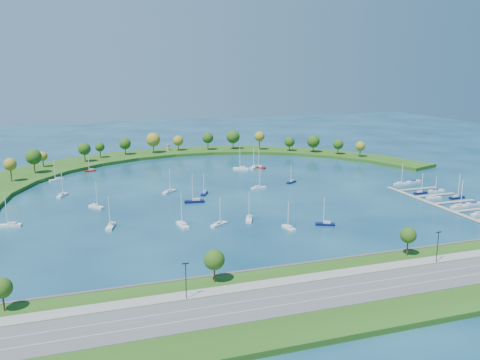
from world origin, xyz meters
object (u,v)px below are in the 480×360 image
object	(u,v)px
moored_boat_8	(254,167)
docked_boat_7	(457,197)
dock_system	(456,206)
docked_boat_9	(436,191)
moored_boat_4	(204,193)
docked_boat_2	(480,213)
moored_boat_6	(241,168)
moored_boat_18	(249,218)
moored_boat_9	(90,170)
moored_boat_17	(62,194)
moored_boat_16	(291,181)
moored_boat_2	(57,179)
docked_boat_4	(459,206)
moored_boat_11	(183,224)
moored_boat_10	(219,224)
docked_boat_5	(474,203)
docked_boat_6	(434,197)
moored_boat_14	(289,227)
docked_boat_10	(400,183)
moored_boat_3	(195,201)
moored_boat_1	(96,206)
docked_boat_11	(414,181)
docked_boat_8	(420,192)
moored_boat_13	(325,223)
moored_boat_15	(111,226)
moored_boat_7	(260,167)
moored_boat_12	(169,191)
moored_boat_0	(259,187)
harbor_tower	(168,147)
moored_boat_5	(10,225)

from	to	relation	value
moored_boat_8	docked_boat_7	xyz separation A→B (m)	(66.83, -99.28, -0.04)
dock_system	docked_boat_9	bearing A→B (deg)	67.91
moored_boat_4	docked_boat_2	world-z (taller)	docked_boat_2
moored_boat_6	moored_boat_18	size ratio (longest dim) A/B	1.14
moored_boat_9	docked_boat_9	world-z (taller)	moored_boat_9
moored_boat_17	moored_boat_16	bearing A→B (deg)	-66.81
moored_boat_2	docked_boat_4	distance (m)	206.12
moored_boat_11	moored_boat_17	bearing A→B (deg)	27.72
moored_boat_10	docked_boat_5	bearing A→B (deg)	-34.95
moored_boat_4	docked_boat_6	xyz separation A→B (m)	(101.73, -42.48, 0.00)
dock_system	moored_boat_14	world-z (taller)	moored_boat_14
docked_boat_5	docked_boat_10	bearing A→B (deg)	104.73
moored_boat_3	moored_boat_1	bearing A→B (deg)	0.13
moored_boat_3	docked_boat_11	size ratio (longest dim) A/B	1.54
moored_boat_2	moored_boat_11	size ratio (longest dim) A/B	0.85
moored_boat_1	docked_boat_8	world-z (taller)	moored_boat_1
dock_system	moored_boat_13	world-z (taller)	moored_boat_13
moored_boat_3	moored_boat_14	xyz separation A→B (m)	(25.68, -49.44, -0.08)
moored_boat_15	moored_boat_14	bearing A→B (deg)	85.85
docked_boat_4	docked_boat_6	size ratio (longest dim) A/B	1.18
moored_boat_9	moored_boat_6	bearing A→B (deg)	153.34
moored_boat_1	docked_boat_5	bearing A→B (deg)	32.34
moored_boat_15	docked_boat_6	distance (m)	149.66
moored_boat_1	docked_boat_4	world-z (taller)	docked_boat_4
moored_boat_9	docked_boat_10	xyz separation A→B (m)	(155.30, -88.05, 0.02)
moored_boat_7	moored_boat_17	distance (m)	119.99
moored_boat_6	dock_system	bearing A→B (deg)	154.43
docked_boat_9	moored_boat_13	bearing A→B (deg)	-156.16
docked_boat_7	docked_boat_9	world-z (taller)	docked_boat_7
moored_boat_8	moored_boat_18	bearing A→B (deg)	19.31
moored_boat_2	moored_boat_3	distance (m)	92.04
moored_boat_17	moored_boat_3	bearing A→B (deg)	-90.86
moored_boat_3	moored_boat_12	xyz separation A→B (m)	(-7.68, 22.02, -0.04)
moored_boat_8	moored_boat_2	bearing A→B (deg)	-50.50
docked_boat_8	docked_boat_10	xyz separation A→B (m)	(2.39, 19.57, 0.01)
docked_boat_2	moored_boat_17	bearing A→B (deg)	147.90
moored_boat_6	docked_boat_6	xyz separation A→B (m)	(65.29, -93.97, -0.10)
moored_boat_12	docked_boat_10	distance (m)	121.88
moored_boat_4	docked_boat_9	bearing A→B (deg)	102.82
moored_boat_0	moored_boat_14	xyz separation A→B (m)	(-11.74, -64.90, -0.02)
moored_boat_2	moored_boat_7	distance (m)	118.51
moored_boat_11	docked_boat_8	xyz separation A→B (m)	(122.61, 13.96, -0.08)
moored_boat_15	docked_boat_4	world-z (taller)	moored_boat_15
moored_boat_12	docked_boat_6	size ratio (longest dim) A/B	1.13
harbor_tower	docked_boat_9	bearing A→B (deg)	-55.38
moored_boat_12	docked_boat_4	distance (m)	135.78
harbor_tower	docked_boat_7	world-z (taller)	docked_boat_7
docked_boat_2	docked_boat_11	bearing A→B (deg)	74.44
moored_boat_6	moored_boat_9	distance (m)	90.69
moored_boat_5	moored_boat_8	size ratio (longest dim) A/B	0.97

